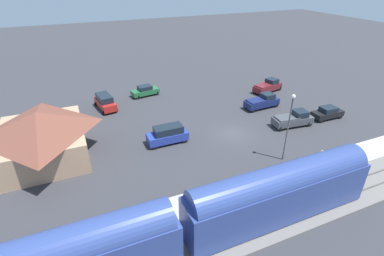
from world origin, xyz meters
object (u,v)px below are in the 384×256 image
at_px(pedestrian_waiting_far, 321,156).
at_px(passenger_train, 181,223).
at_px(suv_blue, 168,134).
at_px(pickup_maroon, 268,86).
at_px(suv_red, 105,102).
at_px(sedan_green, 145,91).
at_px(station_building, 41,134).
at_px(light_pole_near_platform, 289,120).
at_px(sedan_black, 328,113).
at_px(pickup_charcoal, 293,119).
at_px(pickup_navy, 262,101).
at_px(pedestrian_on_platform, 321,163).

bearing_deg(pedestrian_waiting_far, passenger_train, 103.47).
bearing_deg(suv_blue, pickup_maroon, -66.85).
bearing_deg(passenger_train, suv_blue, -15.73).
relative_size(suv_red, sedan_green, 1.09).
relative_size(pedestrian_waiting_far, suv_red, 0.33).
distance_m(station_building, suv_blue, 13.97).
height_order(suv_red, light_pole_near_platform, light_pole_near_platform).
xyz_separation_m(sedan_black, pickup_charcoal, (0.12, 6.01, 0.15)).
bearing_deg(pickup_navy, sedan_green, 51.99).
xyz_separation_m(pedestrian_on_platform, pickup_charcoal, (9.48, -4.57, -0.25)).
relative_size(station_building, suv_blue, 2.31).
relative_size(sedan_green, pickup_charcoal, 0.84).
relative_size(pickup_navy, pickup_charcoal, 0.98).
bearing_deg(station_building, suv_blue, -101.15).
relative_size(pickup_navy, sedan_black, 1.21).
bearing_deg(pickup_charcoal, sedan_green, 39.93).
bearing_deg(pedestrian_on_platform, sedan_green, 21.22).
xyz_separation_m(pedestrian_waiting_far, sedan_green, (26.89, 11.82, -0.40)).
height_order(suv_blue, pickup_navy, suv_blue).
bearing_deg(light_pole_near_platform, suv_blue, 51.13).
distance_m(pedestrian_waiting_far, pickup_maroon, 21.79).
distance_m(passenger_train, pedestrian_on_platform, 17.07).
relative_size(station_building, pedestrian_waiting_far, 6.64).
height_order(passenger_train, sedan_black, passenger_train).
distance_m(suv_blue, light_pole_near_platform, 14.08).
xyz_separation_m(suv_red, pickup_maroon, (-3.95, -26.80, -0.12)).
xyz_separation_m(suv_red, sedan_black, (-15.81, -28.32, -0.27)).
bearing_deg(sedan_black, suv_red, 60.82).
distance_m(station_building, light_pole_near_platform, 26.72).
bearing_deg(suv_red, pickup_navy, -112.44).
distance_m(passenger_train, sedan_green, 31.73).
distance_m(sedan_green, pickup_charcoal, 23.98).
bearing_deg(pickup_charcoal, sedan_black, -91.14).
height_order(station_building, pedestrian_on_platform, station_building).
relative_size(pickup_maroon, pickup_charcoal, 1.02).
bearing_deg(pickup_charcoal, station_building, 80.22).
height_order(sedan_black, light_pole_near_platform, light_pole_near_platform).
height_order(pickup_navy, suv_red, suv_red).
bearing_deg(station_building, pedestrian_waiting_far, -117.04).
distance_m(pedestrian_waiting_far, suv_red, 30.60).
height_order(sedan_green, pickup_maroon, pickup_maroon).
height_order(pedestrian_on_platform, suv_red, suv_red).
distance_m(pedestrian_on_platform, sedan_green, 29.90).
relative_size(pickup_navy, pickup_maroon, 0.96).
bearing_deg(station_building, pickup_navy, -87.45).
xyz_separation_m(pedestrian_on_platform, light_pole_near_platform, (3.55, 1.80, 3.61)).
bearing_deg(passenger_train, suv_red, 2.14).
relative_size(suv_red, light_pole_near_platform, 0.66).
bearing_deg(pedestrian_waiting_far, pedestrian_on_platform, 134.57).
height_order(station_building, light_pole_near_platform, light_pole_near_platform).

